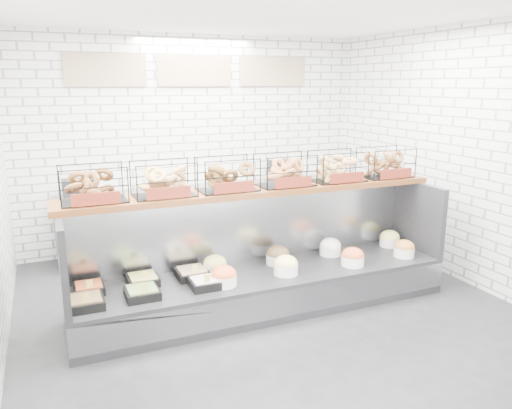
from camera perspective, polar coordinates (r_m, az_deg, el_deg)
name	(u,v)px	position (r m, az deg, el deg)	size (l,w,h in m)	color
ground	(277,318)	(5.22, 2.39, -12.84)	(5.50, 5.50, 0.00)	black
room_shell	(254,111)	(5.23, -0.26, 10.69)	(5.02, 5.51, 3.01)	silver
display_case	(263,276)	(5.37, 0.83, -8.20)	(4.00, 0.90, 1.20)	black
bagel_shelf	(257,176)	(5.23, 0.11, 3.31)	(4.10, 0.50, 0.40)	#4F2711
prep_counter	(204,217)	(7.19, -5.99, -1.41)	(4.00, 0.60, 1.20)	#93969B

